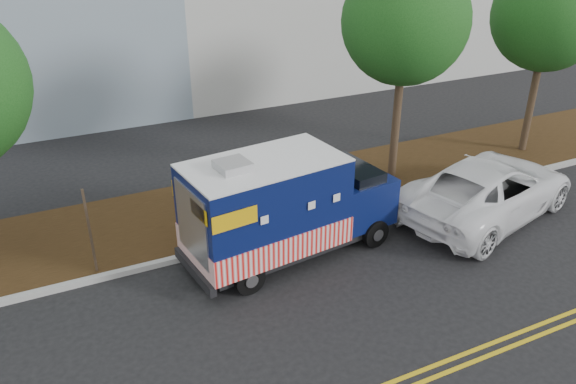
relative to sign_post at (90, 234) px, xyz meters
name	(u,v)px	position (x,y,z in m)	size (l,w,h in m)	color
ground	(257,274)	(3.62, -1.64, -1.20)	(120.00, 120.00, 0.00)	black
curb	(237,244)	(3.62, -0.24, -1.12)	(120.00, 0.18, 0.15)	#9E9E99
mulch_strip	(212,211)	(3.62, 1.86, -1.12)	(120.00, 4.00, 0.15)	black
tree_c	(405,22)	(9.69, 1.34, 4.01)	(3.77, 3.77, 7.11)	#38281C
tree_d	(549,15)	(15.57, 1.34, 3.78)	(3.77, 3.77, 6.88)	#38281C
sign_post	(90,234)	(0.00, 0.00, 0.00)	(0.06, 0.06, 2.40)	#473828
food_truck	(282,210)	(4.54, -1.12, 0.15)	(5.89, 2.79, 2.99)	black
white_car	(488,189)	(10.91, -1.71, -0.34)	(2.84, 6.16, 1.71)	white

